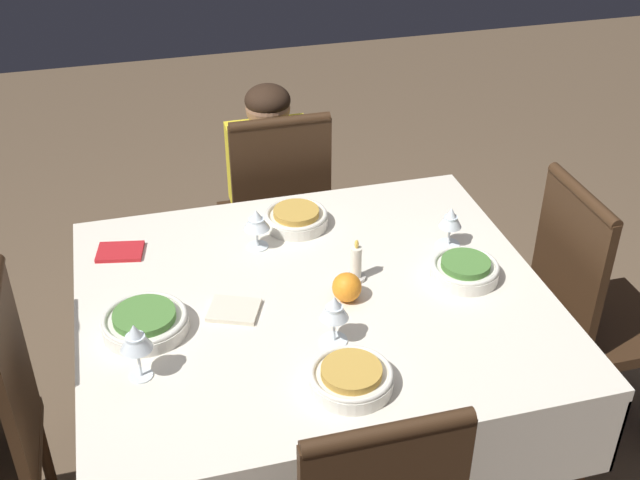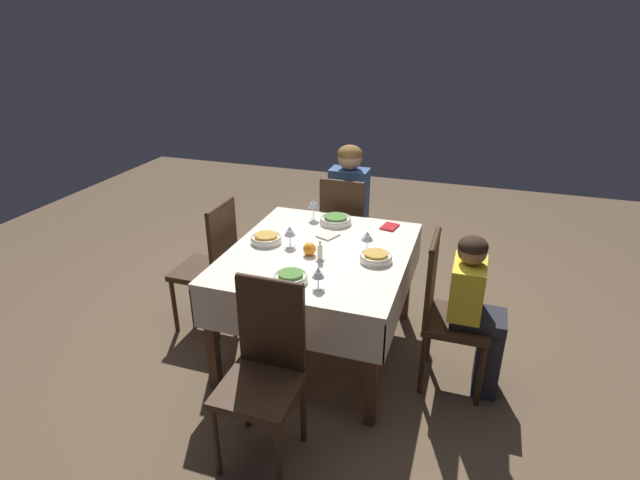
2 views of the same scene
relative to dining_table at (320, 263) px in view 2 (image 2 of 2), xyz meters
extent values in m
plane|color=brown|center=(0.00, 0.00, -0.65)|extent=(8.00, 8.00, 0.00)
cube|color=silver|center=(0.00, 0.00, 0.07)|extent=(1.27, 1.10, 0.04)
cube|color=silver|center=(0.00, 0.55, -0.07)|extent=(1.27, 0.01, 0.24)
cube|color=silver|center=(0.00, -0.55, -0.07)|extent=(1.27, 0.01, 0.24)
cube|color=silver|center=(0.63, 0.00, -0.07)|extent=(0.01, 1.10, 0.24)
cube|color=silver|center=(-0.63, 0.00, -0.07)|extent=(0.01, 1.10, 0.24)
cube|color=#4C2D19|center=(0.56, 0.48, -0.30)|extent=(0.06, 0.06, 0.71)
cube|color=#4C2D19|center=(-0.56, 0.48, -0.30)|extent=(0.06, 0.06, 0.71)
cube|color=#4C2D19|center=(0.56, -0.48, -0.30)|extent=(0.06, 0.06, 0.71)
cube|color=#4C2D19|center=(-0.56, -0.48, -0.30)|extent=(0.06, 0.06, 0.71)
cube|color=#382314|center=(0.96, 0.08, -0.22)|extent=(0.38, 0.38, 0.04)
cube|color=#382314|center=(0.78, 0.08, 0.04)|extent=(0.03, 0.35, 0.48)
cylinder|color=#382314|center=(0.78, 0.08, 0.29)|extent=(0.04, 0.34, 0.04)
cylinder|color=#382314|center=(1.12, -0.08, -0.44)|extent=(0.03, 0.03, 0.42)
cylinder|color=#382314|center=(1.12, 0.25, -0.44)|extent=(0.03, 0.03, 0.42)
cylinder|color=#382314|center=(0.80, -0.08, -0.44)|extent=(0.03, 0.03, 0.42)
cylinder|color=#382314|center=(0.80, 0.25, -0.44)|extent=(0.03, 0.03, 0.42)
cube|color=#382314|center=(-0.06, -0.88, -0.22)|extent=(0.38, 0.38, 0.04)
cube|color=#382314|center=(-0.06, -0.70, 0.04)|extent=(0.35, 0.03, 0.48)
cylinder|color=#382314|center=(-0.06, -0.70, 0.29)|extent=(0.34, 0.04, 0.04)
cylinder|color=#382314|center=(-0.23, -1.04, -0.44)|extent=(0.03, 0.03, 0.42)
cylinder|color=#382314|center=(0.10, -1.04, -0.44)|extent=(0.03, 0.03, 0.42)
cylinder|color=#382314|center=(-0.23, -0.71, -0.44)|extent=(0.03, 0.03, 0.42)
cylinder|color=#382314|center=(0.10, -0.71, -0.44)|extent=(0.03, 0.03, 0.42)
cube|color=#382314|center=(0.04, 0.88, -0.22)|extent=(0.38, 0.38, 0.04)
cube|color=#382314|center=(0.04, 0.70, 0.04)|extent=(0.35, 0.03, 0.48)
cylinder|color=#382314|center=(0.04, 0.70, 0.29)|extent=(0.34, 0.04, 0.04)
cylinder|color=#382314|center=(0.20, 1.04, -0.44)|extent=(0.03, 0.03, 0.42)
cylinder|color=#382314|center=(-0.13, 1.04, -0.44)|extent=(0.03, 0.03, 0.42)
cylinder|color=#382314|center=(0.20, 0.71, -0.44)|extent=(0.03, 0.03, 0.42)
cylinder|color=#382314|center=(-0.13, 0.71, -0.44)|extent=(0.03, 0.03, 0.42)
cube|color=#382314|center=(-0.96, -0.01, -0.22)|extent=(0.38, 0.38, 0.04)
cube|color=#382314|center=(-0.78, -0.01, 0.04)|extent=(0.03, 0.35, 0.48)
cylinder|color=#382314|center=(-0.78, -0.01, 0.29)|extent=(0.04, 0.34, 0.04)
cylinder|color=#382314|center=(-1.12, 0.16, -0.44)|extent=(0.03, 0.03, 0.42)
cylinder|color=#382314|center=(-1.12, -0.17, -0.44)|extent=(0.03, 0.03, 0.42)
cylinder|color=#382314|center=(-0.80, 0.16, -0.44)|extent=(0.03, 0.03, 0.42)
cylinder|color=#382314|center=(-0.80, -0.17, -0.44)|extent=(0.03, 0.03, 0.42)
cube|color=#282833|center=(1.16, 0.08, -0.42)|extent=(0.14, 0.22, 0.46)
cube|color=#282833|center=(1.07, 0.08, -0.17)|extent=(0.31, 0.24, 0.06)
cube|color=#38568E|center=(0.99, 0.08, 0.10)|extent=(0.18, 0.30, 0.47)
sphere|color=tan|center=(0.99, 0.08, 0.42)|extent=(0.19, 0.19, 0.19)
ellipsoid|color=brown|center=(0.99, 0.08, 0.46)|extent=(0.19, 0.19, 0.13)
cube|color=#282833|center=(-0.06, -1.07, -0.42)|extent=(0.22, 0.14, 0.46)
cube|color=#282833|center=(-0.06, -0.99, -0.17)|extent=(0.24, 0.31, 0.06)
cube|color=yellow|center=(-0.06, -0.90, 0.02)|extent=(0.30, 0.18, 0.31)
sphere|color=#9E7051|center=(-0.06, -0.90, 0.25)|extent=(0.16, 0.16, 0.16)
ellipsoid|color=black|center=(-0.06, -0.90, 0.28)|extent=(0.16, 0.16, 0.11)
cylinder|color=silver|center=(0.45, 0.03, 0.11)|extent=(0.22, 0.22, 0.04)
torus|color=silver|center=(0.45, 0.03, 0.13)|extent=(0.22, 0.22, 0.01)
cylinder|color=#4C7F38|center=(0.45, 0.03, 0.14)|extent=(0.16, 0.16, 0.02)
cylinder|color=white|center=(0.48, 0.20, 0.09)|extent=(0.06, 0.06, 0.00)
cylinder|color=white|center=(0.48, 0.20, 0.14)|extent=(0.01, 0.01, 0.08)
cone|color=white|center=(0.48, 0.20, 0.21)|extent=(0.08, 0.08, 0.07)
cylinder|color=white|center=(0.48, 0.20, 0.20)|extent=(0.05, 0.05, 0.03)
cylinder|color=silver|center=(-0.04, -0.36, 0.11)|extent=(0.20, 0.20, 0.04)
torus|color=silver|center=(-0.04, -0.36, 0.13)|extent=(0.19, 0.19, 0.01)
cylinder|color=gold|center=(-0.04, -0.36, 0.14)|extent=(0.14, 0.14, 0.02)
cylinder|color=white|center=(0.10, -0.28, 0.09)|extent=(0.06, 0.06, 0.00)
cylinder|color=white|center=(0.10, -0.28, 0.13)|extent=(0.01, 0.01, 0.06)
cone|color=white|center=(0.10, -0.28, 0.19)|extent=(0.08, 0.08, 0.06)
cylinder|color=white|center=(0.10, -0.28, 0.17)|extent=(0.05, 0.05, 0.03)
cylinder|color=silver|center=(0.01, 0.37, 0.11)|extent=(0.20, 0.20, 0.04)
torus|color=silver|center=(0.01, 0.37, 0.13)|extent=(0.20, 0.20, 0.01)
cylinder|color=gold|center=(0.01, 0.37, 0.14)|extent=(0.14, 0.14, 0.02)
cylinder|color=white|center=(0.00, 0.20, 0.09)|extent=(0.07, 0.07, 0.00)
cylinder|color=white|center=(0.00, 0.20, 0.13)|extent=(0.01, 0.01, 0.07)
cone|color=white|center=(0.00, 0.20, 0.20)|extent=(0.07, 0.07, 0.06)
cylinder|color=white|center=(0.00, 0.20, 0.19)|extent=(0.04, 0.04, 0.03)
cylinder|color=silver|center=(-0.43, 0.03, 0.11)|extent=(0.19, 0.19, 0.04)
torus|color=silver|center=(-0.43, 0.03, 0.13)|extent=(0.19, 0.19, 0.01)
cylinder|color=#4C7F38|center=(-0.43, 0.03, 0.14)|extent=(0.14, 0.14, 0.02)
cylinder|color=white|center=(-0.45, -0.14, 0.09)|extent=(0.07, 0.07, 0.00)
cylinder|color=white|center=(-0.45, -0.14, 0.13)|extent=(0.01, 0.01, 0.06)
cone|color=white|center=(-0.45, -0.14, 0.19)|extent=(0.07, 0.07, 0.06)
cylinder|color=white|center=(-0.45, -0.14, 0.18)|extent=(0.04, 0.04, 0.03)
cylinder|color=beige|center=(-0.13, -0.04, 0.10)|extent=(0.06, 0.06, 0.01)
cylinder|color=white|center=(-0.13, -0.04, 0.15)|extent=(0.03, 0.03, 0.09)
ellipsoid|color=#F9C64C|center=(-0.13, -0.04, 0.21)|extent=(0.01, 0.01, 0.03)
sphere|color=orange|center=(-0.08, 0.04, 0.13)|extent=(0.08, 0.08, 0.08)
cube|color=beige|center=(0.22, 0.02, 0.10)|extent=(0.16, 0.15, 0.01)
cube|color=red|center=(0.50, -0.34, 0.10)|extent=(0.15, 0.12, 0.01)
camera|label=1|loc=(0.43, 1.69, 1.40)|focal=45.00mm
camera|label=2|loc=(-2.67, -0.88, 1.44)|focal=28.00mm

